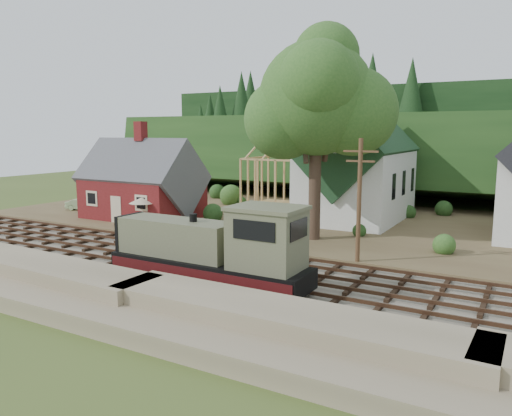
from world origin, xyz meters
The scene contains 16 objects.
ground centered at (0.00, 0.00, 0.00)m, with size 140.00×140.00×0.00m, color #384C1E.
embankment centered at (0.00, -8.50, 0.00)m, with size 64.00×5.00×1.60m, color #7F7259.
railroad_bed centered at (0.00, 0.00, 0.08)m, with size 64.00×11.00×0.16m, color #726B5B.
village_flat centered at (0.00, 18.00, 0.15)m, with size 64.00×26.00×0.30m, color brown.
hillside centered at (0.00, 42.00, 0.00)m, with size 70.00×28.00×8.00m, color #1E3F19.
ridge centered at (0.00, 58.00, 0.00)m, with size 80.00×20.00×12.00m, color black.
depot centered at (-16.00, 11.00, 3.21)m, with size 10.80×7.41×9.00m.
church centered at (2.00, 19.68, 5.18)m, with size 8.40×15.17×13.00m.
timber_frame centered at (-6.00, 22.00, 3.27)m, with size 8.20×6.20×6.99m.
lattice_tower centered at (-6.00, 28.00, 10.03)m, with size 3.20×3.20×12.12m.
big_tree centered at (2.17, 10.08, 10.22)m, with size 10.90×8.40×14.70m.
telegraph_pole_near centered at (7.00, 5.20, 4.25)m, with size 2.20×0.28×8.00m.
locomotive centered at (1.78, -3.00, 2.05)m, with size 11.42×2.85×4.58m.
car_blue centered at (-5.32, 12.15, 0.92)m, with size 1.47×3.66×1.25m, color #5B9CC3.
car_green centered at (-24.31, 11.11, 0.89)m, with size 1.25×3.58×1.18m, color #94B47C.
patio_set centered at (-12.87, 7.51, 2.44)m, with size 2.26×2.26×2.52m.
Camera 1 is at (16.53, -24.49, 8.43)m, focal length 35.00 mm.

